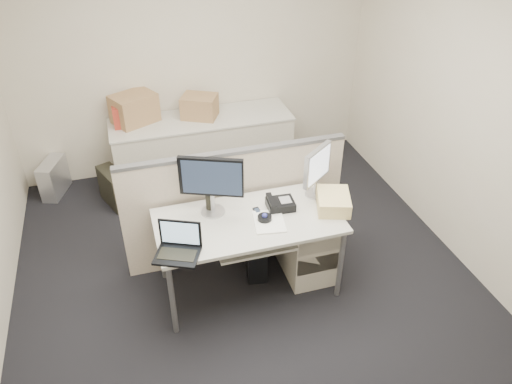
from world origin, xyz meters
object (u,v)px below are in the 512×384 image
object	(u,v)px
monitor_main	(212,186)
desk_phone	(280,204)
laptop	(176,244)
desk	(248,226)

from	to	relation	value
monitor_main	desk_phone	size ratio (longest dim) A/B	2.32
laptop	desk_phone	xyz separation A→B (m)	(0.92, 0.36, -0.08)
desk	desk_phone	world-z (taller)	desk_phone
desk	monitor_main	xyz separation A→B (m)	(-0.25, 0.18, 0.32)
desk	laptop	size ratio (longest dim) A/B	4.69
desk	laptop	world-z (taller)	laptop
monitor_main	desk_phone	distance (m)	0.60
desk	desk_phone	bearing A→B (deg)	14.93
laptop	desk_phone	world-z (taller)	laptop
desk	desk_phone	xyz separation A→B (m)	(0.30, 0.08, 0.10)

